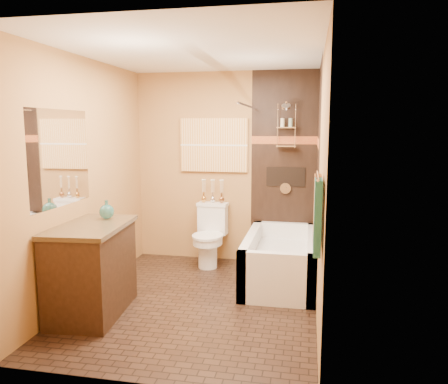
% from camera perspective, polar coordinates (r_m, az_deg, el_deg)
% --- Properties ---
extents(floor, '(3.00, 3.00, 0.00)m').
position_cam_1_polar(floor, '(4.67, -3.42, -14.04)').
color(floor, black).
rests_on(floor, ground).
extents(wall_left, '(0.02, 3.00, 2.50)m').
position_cam_1_polar(wall_left, '(4.79, -17.61, 1.65)').
color(wall_left, '#AC7842').
rests_on(wall_left, floor).
extents(wall_right, '(0.02, 3.00, 2.50)m').
position_cam_1_polar(wall_right, '(4.21, 12.46, 0.94)').
color(wall_right, '#AC7842').
rests_on(wall_right, floor).
extents(wall_back, '(2.40, 0.02, 2.50)m').
position_cam_1_polar(wall_back, '(5.80, 0.18, 3.18)').
color(wall_back, '#AC7842').
rests_on(wall_back, floor).
extents(wall_front, '(2.40, 0.02, 2.50)m').
position_cam_1_polar(wall_front, '(2.94, -10.98, -2.24)').
color(wall_front, '#AC7842').
rests_on(wall_front, floor).
extents(ceiling, '(3.00, 3.00, 0.00)m').
position_cam_1_polar(ceiling, '(4.37, -3.73, 17.85)').
color(ceiling, silver).
rests_on(ceiling, wall_back).
extents(alcove_tile_back, '(0.85, 0.01, 2.50)m').
position_cam_1_polar(alcove_tile_back, '(5.69, 7.85, 3.00)').
color(alcove_tile_back, black).
rests_on(alcove_tile_back, wall_back).
extents(alcove_tile_right, '(0.01, 1.50, 2.50)m').
position_cam_1_polar(alcove_tile_right, '(4.95, 12.13, 2.07)').
color(alcove_tile_right, black).
rests_on(alcove_tile_right, wall_right).
extents(mosaic_band_back, '(0.85, 0.01, 0.10)m').
position_cam_1_polar(mosaic_band_back, '(5.66, 7.92, 6.72)').
color(mosaic_band_back, '#9B321C').
rests_on(mosaic_band_back, alcove_tile_back).
extents(mosaic_band_right, '(0.01, 1.50, 0.10)m').
position_cam_1_polar(mosaic_band_right, '(4.92, 12.15, 6.35)').
color(mosaic_band_right, '#9B321C').
rests_on(mosaic_band_right, alcove_tile_right).
extents(alcove_niche, '(0.50, 0.01, 0.25)m').
position_cam_1_polar(alcove_niche, '(5.70, 8.07, 1.99)').
color(alcove_niche, black).
rests_on(alcove_niche, alcove_tile_back).
extents(shower_fixtures, '(0.24, 0.33, 1.16)m').
position_cam_1_polar(shower_fixtures, '(5.56, 8.13, 7.16)').
color(shower_fixtures, silver).
rests_on(shower_fixtures, floor).
extents(curtain_rod, '(0.03, 1.55, 0.03)m').
position_cam_1_polar(curtain_rod, '(4.97, 3.13, 11.16)').
color(curtain_rod, silver).
rests_on(curtain_rod, wall_back).
extents(towel_bar, '(0.02, 0.55, 0.02)m').
position_cam_1_polar(towel_bar, '(3.14, 12.07, 2.11)').
color(towel_bar, silver).
rests_on(towel_bar, wall_right).
extents(towel_teal, '(0.05, 0.22, 0.52)m').
position_cam_1_polar(towel_teal, '(3.05, 12.14, -3.20)').
color(towel_teal, '#1E6562').
rests_on(towel_teal, towel_bar).
extents(towel_rust, '(0.05, 0.22, 0.52)m').
position_cam_1_polar(towel_rust, '(3.31, 12.07, -2.30)').
color(towel_rust, brown).
rests_on(towel_rust, towel_bar).
extents(sunset_painting, '(0.90, 0.04, 0.70)m').
position_cam_1_polar(sunset_painting, '(5.79, -1.33, 6.14)').
color(sunset_painting, orange).
rests_on(sunset_painting, wall_back).
extents(vanity_mirror, '(0.01, 1.00, 0.90)m').
position_cam_1_polar(vanity_mirror, '(4.36, -20.58, 4.16)').
color(vanity_mirror, white).
rests_on(vanity_mirror, wall_left).
extents(bathtub, '(0.80, 1.50, 0.55)m').
position_cam_1_polar(bathtub, '(5.17, 7.41, -9.21)').
color(bathtub, white).
rests_on(bathtub, floor).
extents(toilet, '(0.41, 0.61, 0.79)m').
position_cam_1_polar(toilet, '(5.70, -1.86, -5.60)').
color(toilet, white).
rests_on(toilet, floor).
extents(vanity, '(0.69, 1.04, 0.88)m').
position_cam_1_polar(vanity, '(4.42, -16.90, -9.61)').
color(vanity, black).
rests_on(vanity, floor).
extents(teal_bottle, '(0.17, 0.17, 0.23)m').
position_cam_1_polar(teal_bottle, '(4.50, -15.08, -2.24)').
color(teal_bottle, '#236962').
rests_on(teal_bottle, vanity).
extents(bud_vases, '(0.31, 0.06, 0.30)m').
position_cam_1_polar(bud_vases, '(5.76, -1.49, 0.20)').
color(bud_vases, '#BF873B').
rests_on(bud_vases, toilet).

